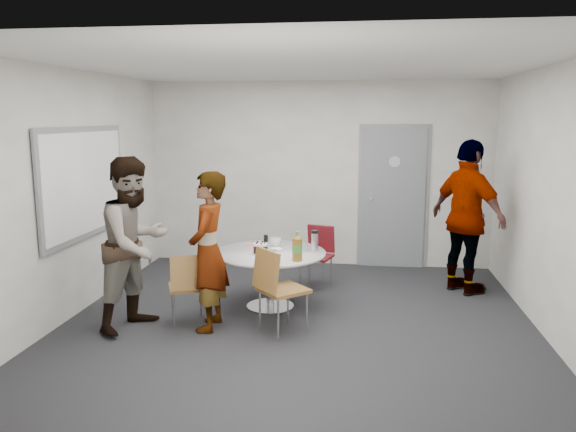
# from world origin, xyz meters

# --- Properties ---
(floor) EXTENTS (5.00, 5.00, 0.00)m
(floor) POSITION_xyz_m (0.00, 0.00, 0.00)
(floor) COLOR black
(floor) RESTS_ON ground
(ceiling) EXTENTS (5.00, 5.00, 0.00)m
(ceiling) POSITION_xyz_m (0.00, 0.00, 2.70)
(ceiling) COLOR silver
(ceiling) RESTS_ON wall_back
(wall_back) EXTENTS (5.00, 0.00, 5.00)m
(wall_back) POSITION_xyz_m (0.00, 2.50, 1.35)
(wall_back) COLOR #BAB7B0
(wall_back) RESTS_ON floor
(wall_left) EXTENTS (0.00, 5.00, 5.00)m
(wall_left) POSITION_xyz_m (-2.50, 0.00, 1.35)
(wall_left) COLOR #BAB7B0
(wall_left) RESTS_ON floor
(wall_right) EXTENTS (0.00, 5.00, 5.00)m
(wall_right) POSITION_xyz_m (2.50, 0.00, 1.35)
(wall_right) COLOR #BAB7B0
(wall_right) RESTS_ON floor
(wall_front) EXTENTS (5.00, 0.00, 5.00)m
(wall_front) POSITION_xyz_m (0.00, -2.50, 1.35)
(wall_front) COLOR #BAB7B0
(wall_front) RESTS_ON floor
(door) EXTENTS (1.02, 0.17, 2.12)m
(door) POSITION_xyz_m (1.10, 2.48, 1.03)
(door) COLOR slate
(door) RESTS_ON wall_back
(whiteboard) EXTENTS (0.04, 1.90, 1.25)m
(whiteboard) POSITION_xyz_m (-2.46, 0.20, 1.45)
(whiteboard) COLOR gray
(whiteboard) RESTS_ON wall_left
(table) EXTENTS (1.28, 1.28, 0.99)m
(table) POSITION_xyz_m (-0.35, 0.40, 0.58)
(table) COLOR silver
(table) RESTS_ON floor
(chair_near_left) EXTENTS (0.49, 0.51, 0.78)m
(chair_near_left) POSITION_xyz_m (-1.14, -0.26, 0.47)
(chair_near_left) COLOR brown
(chair_near_left) RESTS_ON floor
(chair_near_right) EXTENTS (0.62, 0.62, 0.90)m
(chair_near_right) POSITION_xyz_m (-0.19, -0.39, 0.55)
(chair_near_right) COLOR brown
(chair_near_right) RESTS_ON floor
(chair_far) EXTENTS (0.47, 0.50, 0.79)m
(chair_far) POSITION_xyz_m (0.10, 1.34, 0.48)
(chair_far) COLOR #5D1218
(chair_far) RESTS_ON floor
(person_main) EXTENTS (0.41, 0.61, 1.65)m
(person_main) POSITION_xyz_m (-0.90, -0.30, 0.82)
(person_main) COLOR #A5C6EA
(person_main) RESTS_ON floor
(person_left) EXTENTS (0.96, 1.07, 1.79)m
(person_left) POSITION_xyz_m (-1.66, -0.37, 0.90)
(person_left) COLOR white
(person_left) RESTS_ON floor
(person_right) EXTENTS (1.05, 1.18, 1.92)m
(person_right) POSITION_xyz_m (1.95, 1.31, 0.96)
(person_right) COLOR black
(person_right) RESTS_ON floor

